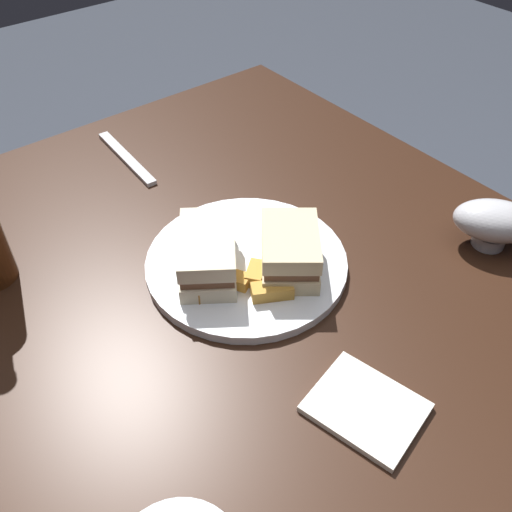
{
  "coord_description": "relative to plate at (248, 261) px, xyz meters",
  "views": [
    {
      "loc": [
        0.39,
        -0.32,
        1.22
      ],
      "look_at": [
        -0.02,
        0.0,
        0.73
      ],
      "focal_mm": 39.72,
      "sensor_mm": 36.0,
      "label": 1
    }
  ],
  "objects": [
    {
      "name": "potato_wedge_middle",
      "position": [
        0.02,
        -0.04,
        0.01
      ],
      "size": [
        0.05,
        0.04,
        0.02
      ],
      "primitive_type": "cube",
      "rotation": [
        0.0,
        0.0,
        3.65
      ],
      "color": "gold",
      "rests_on": "plate"
    },
    {
      "name": "sandwich_half_left",
      "position": [
        -0.01,
        -0.05,
        0.03
      ],
      "size": [
        0.13,
        0.12,
        0.06
      ],
      "color": "beige",
      "rests_on": "plate"
    },
    {
      "name": "fork",
      "position": [
        -0.32,
        -0.01,
        -0.0
      ],
      "size": [
        0.18,
        0.02,
        0.01
      ],
      "primitive_type": "cube",
      "rotation": [
        0.0,
        0.0,
        6.23
      ],
      "color": "silver",
      "rests_on": "dining_table"
    },
    {
      "name": "napkin",
      "position": [
        0.25,
        -0.04,
        -0.0
      ],
      "size": [
        0.13,
        0.11,
        0.01
      ],
      "primitive_type": "cube",
      "rotation": [
        0.0,
        0.0,
        0.24
      ],
      "color": "silver",
      "rests_on": "dining_table"
    },
    {
      "name": "plate",
      "position": [
        0.0,
        0.0,
        0.0
      ],
      "size": [
        0.26,
        0.26,
        0.01
      ],
      "primitive_type": "cylinder",
      "color": "white",
      "rests_on": "dining_table"
    },
    {
      "name": "dining_table",
      "position": [
        0.04,
        -0.0,
        -0.36
      ],
      "size": [
        1.0,
        0.8,
        0.7
      ],
      "primitive_type": "cube",
      "color": "black",
      "rests_on": "ground"
    },
    {
      "name": "potato_wedge_back",
      "position": [
        0.02,
        -0.07,
        0.01
      ],
      "size": [
        0.02,
        0.06,
        0.02
      ],
      "primitive_type": "cube",
      "rotation": [
        0.0,
        0.0,
        1.71
      ],
      "color": "#AD702D",
      "rests_on": "plate"
    },
    {
      "name": "sandwich_half_right",
      "position": [
        0.05,
        0.03,
        0.03
      ],
      "size": [
        0.12,
        0.12,
        0.06
      ],
      "color": "beige",
      "rests_on": "plate"
    },
    {
      "name": "gravy_boat",
      "position": [
        0.17,
        0.28,
        0.03
      ],
      "size": [
        0.13,
        0.12,
        0.07
      ],
      "color": "#B7B7BC",
      "rests_on": "dining_table"
    },
    {
      "name": "potato_wedge_front",
      "position": [
        0.07,
        -0.02,
        0.01
      ],
      "size": [
        0.04,
        0.05,
        0.02
      ],
      "primitive_type": "cube",
      "rotation": [
        0.0,
        0.0,
        4.21
      ],
      "color": "gold",
      "rests_on": "plate"
    },
    {
      "name": "potato_wedge_left_edge",
      "position": [
        0.03,
        -0.02,
        0.01
      ],
      "size": [
        0.04,
        0.04,
        0.02
      ],
      "primitive_type": "cube",
      "rotation": [
        0.0,
        0.0,
        2.24
      ],
      "color": "gold",
      "rests_on": "plate"
    }
  ]
}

